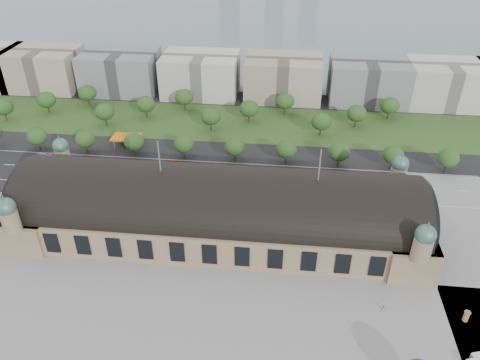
# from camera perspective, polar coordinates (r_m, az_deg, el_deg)

# --- Properties ---
(ground) EXTENTS (900.00, 900.00, 0.00)m
(ground) POSITION_cam_1_polar(r_m,az_deg,el_deg) (177.94, -2.62, -6.27)
(ground) COLOR black
(ground) RESTS_ON ground
(station) EXTENTS (150.00, 48.40, 44.30)m
(station) POSITION_cam_1_polar(r_m,az_deg,el_deg) (171.64, -2.70, -3.61)
(station) COLOR #987F5E
(station) RESTS_ON ground
(plaza_south) EXTENTS (190.00, 48.00, 0.12)m
(plaza_south) POSITION_cam_1_polar(r_m,az_deg,el_deg) (145.82, -1.14, -17.47)
(plaza_south) COLOR gray
(plaza_south) RESTS_ON ground
(road_slab) EXTENTS (260.00, 26.00, 0.10)m
(road_slab) POSITION_cam_1_polar(r_m,az_deg,el_deg) (211.56, -6.51, 0.60)
(road_slab) COLOR black
(road_slab) RESTS_ON ground
(grass_belt) EXTENTS (300.00, 45.00, 0.10)m
(grass_belt) POSITION_cam_1_polar(r_m,az_deg,el_deg) (257.96, -2.96, 7.04)
(grass_belt) COLOR #2E5120
(grass_belt) RESTS_ON ground
(petrol_station) EXTENTS (14.00, 13.00, 5.05)m
(petrol_station) POSITION_cam_1_polar(r_m,az_deg,el_deg) (241.64, -13.16, 5.07)
(petrol_station) COLOR orange
(petrol_station) RESTS_ON ground
(lake) EXTENTS (700.00, 320.00, 0.08)m
(lake) POSITION_cam_1_polar(r_m,az_deg,el_deg) (449.04, 3.13, 18.36)
(lake) COLOR slate
(lake) RESTS_ON ground
(office_1) EXTENTS (45.00, 32.00, 24.00)m
(office_1) POSITION_cam_1_polar(r_m,az_deg,el_deg) (325.25, -22.85, 12.41)
(office_1) COLOR tan
(office_1) RESTS_ON ground
(office_2) EXTENTS (45.00, 32.00, 24.00)m
(office_2) POSITION_cam_1_polar(r_m,az_deg,el_deg) (305.02, -14.33, 12.69)
(office_2) COLOR gray
(office_2) RESTS_ON ground
(office_3) EXTENTS (45.00, 32.00, 24.00)m
(office_3) POSITION_cam_1_polar(r_m,az_deg,el_deg) (292.03, -4.81, 12.69)
(office_3) COLOR beige
(office_3) RESTS_ON ground
(office_4) EXTENTS (45.00, 32.00, 24.00)m
(office_4) POSITION_cam_1_polar(r_m,az_deg,el_deg) (287.28, 5.28, 12.32)
(office_4) COLOR tan
(office_4) RESTS_ON ground
(office_5) EXTENTS (45.00, 32.00, 24.00)m
(office_5) POSITION_cam_1_polar(r_m,az_deg,el_deg) (291.16, 15.36, 11.58)
(office_5) COLOR gray
(office_5) RESTS_ON ground
(office_6) EXTENTS (45.00, 32.00, 24.00)m
(office_6) POSITION_cam_1_polar(r_m,az_deg,el_deg) (301.78, 23.93, 10.67)
(office_6) COLOR beige
(office_6) RESTS_ON ground
(tree_row_1) EXTENTS (9.60, 9.60, 11.52)m
(tree_row_1) POSITION_cam_1_polar(r_m,az_deg,el_deg) (246.66, -23.49, 4.86)
(tree_row_1) COLOR #2D2116
(tree_row_1) RESTS_ON ground
(tree_row_2) EXTENTS (9.60, 9.60, 11.52)m
(tree_row_2) POSITION_cam_1_polar(r_m,az_deg,el_deg) (236.06, -18.36, 4.74)
(tree_row_2) COLOR #2D2116
(tree_row_2) RESTS_ON ground
(tree_row_3) EXTENTS (9.60, 9.60, 11.52)m
(tree_row_3) POSITION_cam_1_polar(r_m,az_deg,el_deg) (227.52, -12.80, 4.58)
(tree_row_3) COLOR #2D2116
(tree_row_3) RESTS_ON ground
(tree_row_4) EXTENTS (9.60, 9.60, 11.52)m
(tree_row_4) POSITION_cam_1_polar(r_m,az_deg,el_deg) (221.26, -6.86, 4.35)
(tree_row_4) COLOR #2D2116
(tree_row_4) RESTS_ON ground
(tree_row_5) EXTENTS (9.60, 9.60, 11.52)m
(tree_row_5) POSITION_cam_1_polar(r_m,az_deg,el_deg) (217.48, -0.66, 4.06)
(tree_row_5) COLOR #2D2116
(tree_row_5) RESTS_ON ground
(tree_row_6) EXTENTS (9.60, 9.60, 11.52)m
(tree_row_6) POSITION_cam_1_polar(r_m,az_deg,el_deg) (216.31, 5.68, 3.72)
(tree_row_6) COLOR #2D2116
(tree_row_6) RESTS_ON ground
(tree_row_7) EXTENTS (9.60, 9.60, 11.52)m
(tree_row_7) POSITION_cam_1_polar(r_m,az_deg,el_deg) (217.80, 12.01, 3.33)
(tree_row_7) COLOR #2D2116
(tree_row_7) RESTS_ON ground
(tree_row_8) EXTENTS (9.60, 9.60, 11.52)m
(tree_row_8) POSITION_cam_1_polar(r_m,az_deg,el_deg) (221.89, 18.17, 2.92)
(tree_row_8) COLOR #2D2116
(tree_row_8) RESTS_ON ground
(tree_row_9) EXTENTS (9.60, 9.60, 11.52)m
(tree_row_9) POSITION_cam_1_polar(r_m,az_deg,el_deg) (228.44, 24.04, 2.49)
(tree_row_9) COLOR #2D2116
(tree_row_9) RESTS_ON ground
(tree_belt_0) EXTENTS (10.40, 10.40, 12.48)m
(tree_belt_0) POSITION_cam_1_polar(r_m,az_deg,el_deg) (286.67, -26.94, 7.93)
(tree_belt_0) COLOR #2D2116
(tree_belt_0) RESTS_ON ground
(tree_belt_1) EXTENTS (10.40, 10.40, 12.48)m
(tree_belt_1) POSITION_cam_1_polar(r_m,az_deg,el_deg) (286.61, -22.53, 9.02)
(tree_belt_1) COLOR #2D2116
(tree_belt_1) RESTS_ON ground
(tree_belt_2) EXTENTS (10.40, 10.40, 12.48)m
(tree_belt_2) POSITION_cam_1_polar(r_m,az_deg,el_deg) (288.32, -18.12, 10.06)
(tree_belt_2) COLOR #2D2116
(tree_belt_2) RESTS_ON ground
(tree_belt_3) EXTENTS (10.40, 10.40, 12.48)m
(tree_belt_3) POSITION_cam_1_polar(r_m,az_deg,el_deg) (260.84, -16.17, 8.00)
(tree_belt_3) COLOR #2D2116
(tree_belt_3) RESTS_ON ground
(tree_belt_4) EXTENTS (10.40, 10.40, 12.48)m
(tree_belt_4) POSITION_cam_1_polar(r_m,az_deg,el_deg) (264.90, -11.42, 9.06)
(tree_belt_4) COLOR #2D2116
(tree_belt_4) RESTS_ON ground
(tree_belt_5) EXTENTS (10.40, 10.40, 12.48)m
(tree_belt_5) POSITION_cam_1_polar(r_m,az_deg,el_deg) (270.77, -6.81, 10.02)
(tree_belt_5) COLOR #2D2116
(tree_belt_5) RESTS_ON ground
(tree_belt_6) EXTENTS (10.40, 10.40, 12.48)m
(tree_belt_6) POSITION_cam_1_polar(r_m,az_deg,el_deg) (245.75, -3.59, 7.73)
(tree_belt_6) COLOR #2D2116
(tree_belt_6) RESTS_ON ground
(tree_belt_7) EXTENTS (10.40, 10.40, 12.48)m
(tree_belt_7) POSITION_cam_1_polar(r_m,az_deg,el_deg) (254.35, 1.12, 8.69)
(tree_belt_7) COLOR #2D2116
(tree_belt_7) RESTS_ON ground
(tree_belt_8) EXTENTS (10.40, 10.40, 12.48)m
(tree_belt_8) POSITION_cam_1_polar(r_m,az_deg,el_deg) (264.59, 5.51, 9.54)
(tree_belt_8) COLOR #2D2116
(tree_belt_8) RESTS_ON ground
(tree_belt_9) EXTENTS (10.40, 10.40, 12.48)m
(tree_belt_9) POSITION_cam_1_polar(r_m,az_deg,el_deg) (243.42, 9.87, 7.03)
(tree_belt_9) COLOR #2D2116
(tree_belt_9) RESTS_ON ground
(tree_belt_10) EXTENTS (10.40, 10.40, 12.48)m
(tree_belt_10) POSITION_cam_1_polar(r_m,az_deg,el_deg) (256.36, 14.04, 7.89)
(tree_belt_10) COLOR #2D2116
(tree_belt_10) RESTS_ON ground
(tree_belt_11) EXTENTS (10.40, 10.40, 12.48)m
(tree_belt_11) POSITION_cam_1_polar(r_m,az_deg,el_deg) (270.55, 17.79, 8.63)
(tree_belt_11) COLOR #2D2116
(tree_belt_11) RESTS_ON ground
(traffic_car_1) EXTENTS (4.09, 1.89, 1.30)m
(traffic_car_1) POSITION_cam_1_polar(r_m,az_deg,el_deg) (244.99, -23.09, 2.95)
(traffic_car_1) COLOR gray
(traffic_car_1) RESTS_ON ground
(traffic_car_2) EXTENTS (5.63, 3.09, 1.50)m
(traffic_car_2) POSITION_cam_1_polar(r_m,az_deg,el_deg) (221.83, -17.53, 1.02)
(traffic_car_2) COLOR black
(traffic_car_2) RESTS_ON ground
(traffic_car_3) EXTENTS (5.10, 2.34, 1.44)m
(traffic_car_3) POSITION_cam_1_polar(r_m,az_deg,el_deg) (220.74, -7.90, 2.19)
(traffic_car_3) COLOR maroon
(traffic_car_3) RESTS_ON ground
(traffic_car_4) EXTENTS (4.40, 1.92, 1.48)m
(traffic_car_4) POSITION_cam_1_polar(r_m,az_deg,el_deg) (203.26, 2.95, -0.44)
(traffic_car_4) COLOR #192348
(traffic_car_4) RESTS_ON ground
(traffic_car_5) EXTENTS (4.12, 1.53, 1.35)m
(traffic_car_5) POSITION_cam_1_polar(r_m,az_deg,el_deg) (211.54, 5.61, 0.87)
(traffic_car_5) COLOR slate
(traffic_car_5) RESTS_ON ground
(traffic_car_6) EXTENTS (5.98, 3.18, 1.60)m
(traffic_car_6) POSITION_cam_1_polar(r_m,az_deg,el_deg) (209.03, 18.36, -1.23)
(traffic_car_6) COLOR silver
(traffic_car_6) RESTS_ON ground
(parked_car_0) EXTENTS (5.23, 3.84, 1.64)m
(parked_car_0) POSITION_cam_1_polar(r_m,az_deg,el_deg) (209.51, -16.71, -0.81)
(parked_car_0) COLOR black
(parked_car_0) RESTS_ON ground
(parked_car_1) EXTENTS (5.11, 3.87, 1.29)m
(parked_car_1) POSITION_cam_1_polar(r_m,az_deg,el_deg) (218.67, -21.26, -0.30)
(parked_car_1) COLOR maroon
(parked_car_1) RESTS_ON ground
(parked_car_2) EXTENTS (6.00, 4.89, 1.63)m
(parked_car_2) POSITION_cam_1_polar(r_m,az_deg,el_deg) (214.62, -19.05, -0.41)
(parked_car_2) COLOR #192347
(parked_car_2) RESTS_ON ground
(parked_car_3) EXTENTS (4.83, 3.27, 1.53)m
(parked_car_3) POSITION_cam_1_polar(r_m,az_deg,el_deg) (212.78, -19.50, -0.84)
(parked_car_3) COLOR #57595F
(parked_car_3) RESTS_ON ground
(parked_car_4) EXTENTS (4.96, 4.00, 1.59)m
(parked_car_4) POSITION_cam_1_polar(r_m,az_deg,el_deg) (205.84, -13.66, -0.96)
(parked_car_4) COLOR silver
(parked_car_4) RESTS_ON ground
(parked_car_5) EXTENTS (6.19, 5.47, 1.59)m
(parked_car_5) POSITION_cam_1_polar(r_m,az_deg,el_deg) (198.36, -8.76, -1.74)
(parked_car_5) COLOR #94959C
(parked_car_5) RESTS_ON ground
(parked_car_6) EXTENTS (5.64, 4.45, 1.53)m
(parked_car_6) POSITION_cam_1_polar(r_m,az_deg,el_deg) (202.66, -11.36, -1.23)
(parked_car_6) COLOR black
(parked_car_6) RESTS_ON ground
(bus_west) EXTENTS (12.71, 3.89, 3.49)m
(bus_west) POSITION_cam_1_polar(r_m,az_deg,el_deg) (202.89, -2.21, -0.15)
(bus_west) COLOR red
(bus_west) RESTS_ON ground
(bus_mid) EXTENTS (12.19, 3.63, 3.35)m
(bus_mid) POSITION_cam_1_polar(r_m,az_deg,el_deg) (199.96, 1.80, -0.71)
(bus_mid) COLOR silver
(bus_mid) RESTS_ON ground
(bus_east) EXTENTS (10.94, 3.46, 3.00)m
(bus_east) POSITION_cam_1_polar(r_m,az_deg,el_deg) (201.32, 8.35, -0.89)
(bus_east) COLOR beige
(bus_east) RESTS_ON ground
(van_east) EXTENTS (5.73, 3.69, 2.31)m
(van_east) POSITION_cam_1_polar(r_m,az_deg,el_deg) (153.03, 27.23, -18.69)
(van_east) COLOR silver
(van_east) RESTS_ON ground
(advertising_column) EXTENTS (1.95, 1.95, 3.71)m
(advertising_column) POSITION_cam_1_polar(r_m,az_deg,el_deg) (160.88, 25.86, -14.72)
(advertising_column) COLOR #CC3356
(advertising_column) RESTS_ON ground
(pedestrian_0) EXTENTS (1.01, 0.72, 1.88)m
(pedestrian_0) POSITION_cam_1_polar(r_m,az_deg,el_deg) (155.69, 17.07, -14.69)
(pedestrian_0) COLOR gray
(pedestrian_0) RESTS_ON ground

